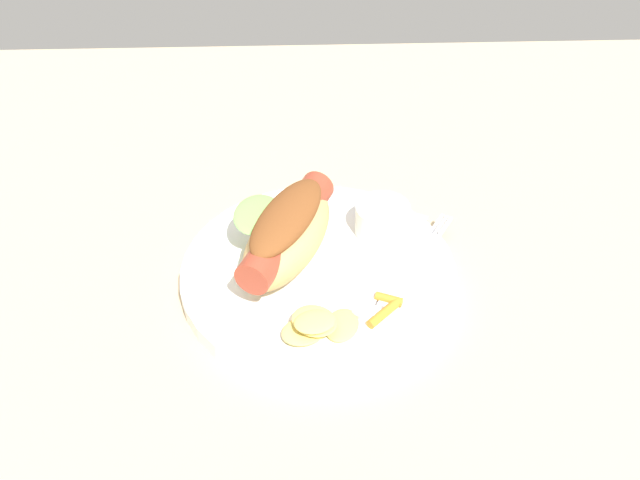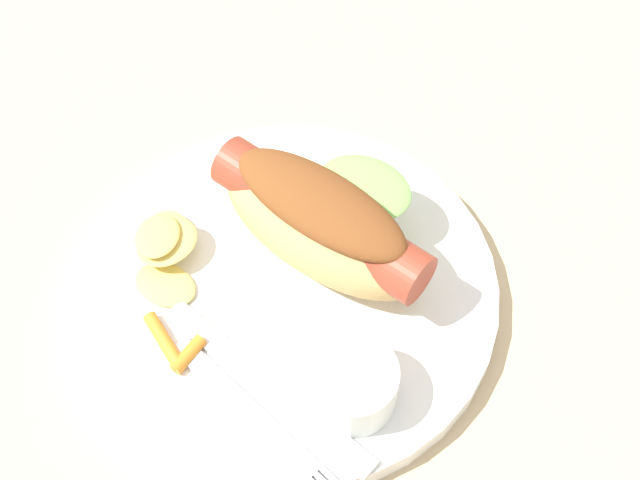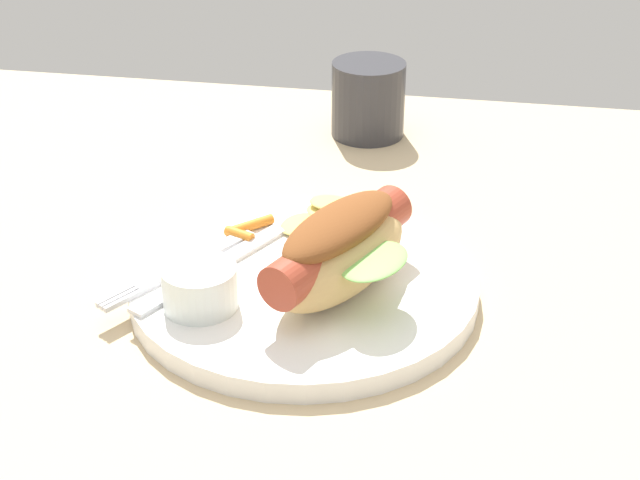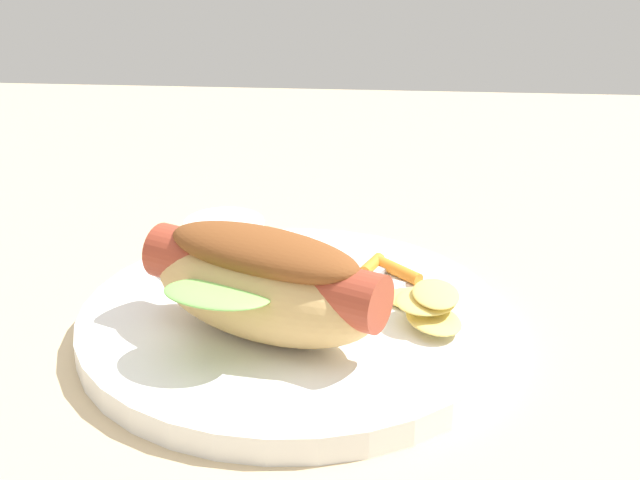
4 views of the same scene
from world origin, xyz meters
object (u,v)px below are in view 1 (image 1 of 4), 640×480
(plate, at_px, (319,275))
(chips_pile, at_px, (320,325))
(sauce_ramekin, at_px, (382,219))
(carrot_garnish, at_px, (386,307))
(knife, at_px, (392,263))
(fork, at_px, (415,261))
(hot_dog, at_px, (287,232))

(plate, bearing_deg, chips_pile, 88.68)
(sauce_ramekin, bearing_deg, carrot_garnish, 86.72)
(knife, xyz_separation_m, chips_pile, (0.07, 0.08, 0.01))
(fork, distance_m, chips_pile, 0.13)
(sauce_ramekin, xyz_separation_m, chips_pile, (0.07, 0.13, -0.01))
(hot_dog, bearing_deg, carrot_garnish, -103.90)
(plate, xyz_separation_m, knife, (-0.07, -0.00, 0.01))
(knife, height_order, chips_pile, chips_pile)
(hot_dog, relative_size, fork, 1.18)
(sauce_ramekin, height_order, chips_pile, sauce_ramekin)
(hot_dog, relative_size, chips_pile, 2.01)
(knife, relative_size, chips_pile, 2.04)
(plate, relative_size, chips_pile, 3.39)
(knife, bearing_deg, hot_dog, 112.48)
(carrot_garnish, bearing_deg, hot_dog, -38.88)
(sauce_ramekin, xyz_separation_m, carrot_garnish, (0.01, 0.11, -0.01))
(plate, relative_size, knife, 1.66)
(carrot_garnish, bearing_deg, knife, -100.95)
(hot_dog, bearing_deg, knife, -70.89)
(plate, distance_m, carrot_garnish, 0.08)
(hot_dog, xyz_separation_m, fork, (-0.12, 0.01, -0.03))
(sauce_ramekin, distance_m, chips_pile, 0.15)
(sauce_ramekin, bearing_deg, chips_pile, 63.53)
(hot_dog, bearing_deg, chips_pile, -138.97)
(fork, bearing_deg, hot_dog, 117.61)
(sauce_ramekin, height_order, carrot_garnish, sauce_ramekin)
(knife, xyz_separation_m, carrot_garnish, (0.01, 0.06, 0.00))
(hot_dog, height_order, sauce_ramekin, hot_dog)
(sauce_ramekin, bearing_deg, knife, 96.38)
(hot_dog, xyz_separation_m, sauce_ramekin, (-0.09, -0.04, -0.02))
(plate, height_order, hot_dog, hot_dog)
(plate, distance_m, chips_pile, 0.08)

